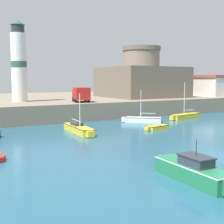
# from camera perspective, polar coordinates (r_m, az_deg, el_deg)

# --- Properties ---
(quay_seawall) EXTENTS (120.00, 40.00, 2.57)m
(quay_seawall) POSITION_cam_1_polar(r_m,az_deg,el_deg) (63.01, -11.71, 1.57)
(quay_seawall) COLOR gray
(quay_seawall) RESTS_ON ground
(dinghy_yellow_3) EXTENTS (3.41, 1.55, 0.58)m
(dinghy_yellow_3) POSITION_cam_1_polar(r_m,az_deg,el_deg) (37.76, 8.20, -2.77)
(dinghy_yellow_3) COLOR yellow
(dinghy_yellow_3) RESTS_ON ground
(motorboat_green_4) EXTENTS (1.81, 6.15, 2.49)m
(motorboat_green_4) POSITION_cam_1_polar(r_m,az_deg,el_deg) (19.13, 14.85, -10.47)
(motorboat_green_4) COLOR #237A4C
(motorboat_green_4) RESTS_ON ground
(sailboat_yellow_5) EXTENTS (1.75, 7.06, 4.43)m
(sailboat_yellow_5) POSITION_cam_1_polar(r_m,az_deg,el_deg) (35.36, -6.11, -3.03)
(sailboat_yellow_5) COLOR yellow
(sailboat_yellow_5) RESTS_ON ground
(sailboat_white_6) EXTENTS (4.78, 4.42, 4.55)m
(sailboat_white_6) POSITION_cam_1_polar(r_m,az_deg,el_deg) (43.48, 5.57, -1.39)
(sailboat_white_6) COLOR white
(sailboat_white_6) RESTS_ON ground
(sailboat_yellow_8) EXTENTS (6.38, 2.31, 5.60)m
(sailboat_yellow_8) POSITION_cam_1_polar(r_m,az_deg,el_deg) (48.81, 13.24, -0.72)
(sailboat_yellow_8) COLOR yellow
(sailboat_yellow_8) RESTS_ON ground
(fortress) EXTENTS (14.04, 14.04, 9.74)m
(fortress) POSITION_cam_1_polar(r_m,az_deg,el_deg) (61.68, 5.35, 6.01)
(fortress) COLOR #685E4F
(fortress) RESTS_ON quay_seawall
(lighthouse) EXTENTS (2.37, 2.37, 12.37)m
(lighthouse) POSITION_cam_1_polar(r_m,az_deg,el_deg) (50.03, -16.68, 8.68)
(lighthouse) COLOR silver
(lighthouse) RESTS_ON quay_seawall
(harbor_shed_near_wharf) EXTENTS (9.15, 6.25, 4.27)m
(harbor_shed_near_wharf) POSITION_cam_1_polar(r_m,az_deg,el_deg) (68.49, 19.02, 4.59)
(harbor_shed_near_wharf) COLOR silver
(harbor_shed_near_wharf) RESTS_ON quay_seawall
(truck_on_quay) EXTENTS (3.01, 4.66, 2.20)m
(truck_on_quay) POSITION_cam_1_polar(r_m,az_deg,el_deg) (47.52, -5.69, 3.30)
(truck_on_quay) COLOR #AD1E19
(truck_on_quay) RESTS_ON quay_seawall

